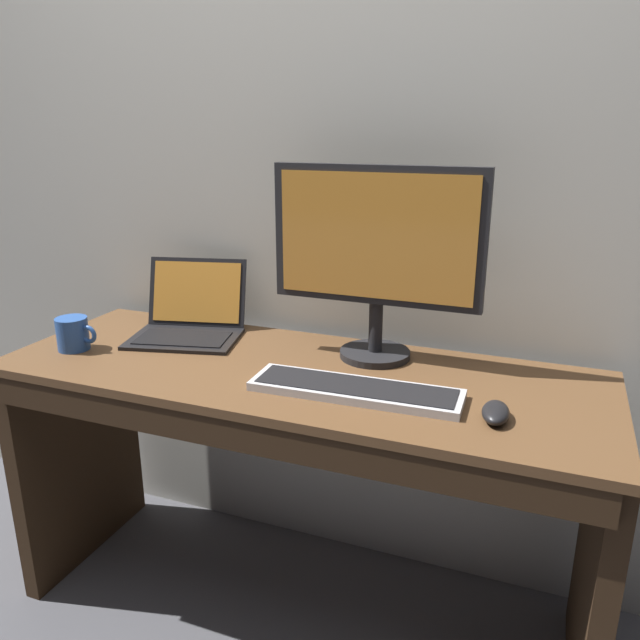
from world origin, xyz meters
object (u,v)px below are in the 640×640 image
(wired_keyboard, at_px, (355,390))
(computer_mouse, at_px, (496,412))
(laptop_black, at_px, (189,319))
(coffee_mug, at_px, (73,334))
(external_monitor, at_px, (376,251))

(wired_keyboard, distance_m, computer_mouse, 0.32)
(laptop_black, xyz_separation_m, wired_keyboard, (0.60, -0.23, -0.04))
(laptop_black, xyz_separation_m, coffee_mug, (-0.23, -0.23, -0.00))
(laptop_black, distance_m, coffee_mug, 0.32)
(laptop_black, relative_size, coffee_mug, 2.91)
(external_monitor, xyz_separation_m, coffee_mug, (-0.80, -0.23, -0.25))
(laptop_black, xyz_separation_m, computer_mouse, (0.92, -0.25, -0.03))
(coffee_mug, bearing_deg, computer_mouse, -1.01)
(external_monitor, relative_size, computer_mouse, 5.10)
(computer_mouse, bearing_deg, external_monitor, 139.46)
(laptop_black, distance_m, wired_keyboard, 0.64)
(computer_mouse, bearing_deg, laptop_black, 160.71)
(laptop_black, xyz_separation_m, external_monitor, (0.57, 0.01, 0.25))
(external_monitor, height_order, wired_keyboard, external_monitor)
(wired_keyboard, bearing_deg, external_monitor, 96.29)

